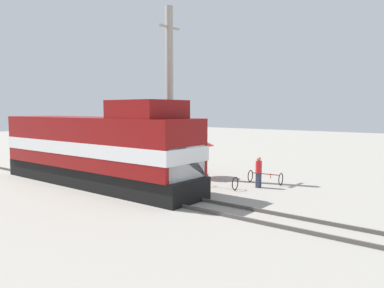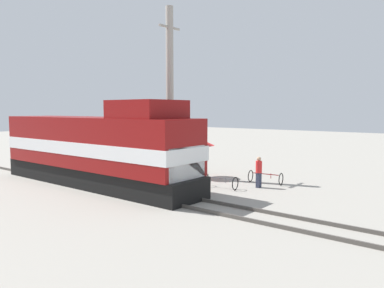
{
  "view_description": "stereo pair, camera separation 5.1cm",
  "coord_description": "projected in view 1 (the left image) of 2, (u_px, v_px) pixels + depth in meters",
  "views": [
    {
      "loc": [
        -12.85,
        -13.6,
        4.23
      ],
      "look_at": [
        1.2,
        -2.42,
        2.57
      ],
      "focal_mm": 35.0,
      "sensor_mm": 36.0,
      "label": 1
    },
    {
      "loc": [
        -12.81,
        -13.64,
        4.23
      ],
      "look_at": [
        1.2,
        -2.42,
        2.57
      ],
      "focal_mm": 35.0,
      "sensor_mm": 36.0,
      "label": 2
    }
  ],
  "objects": [
    {
      "name": "person_bystander",
      "position": [
        259.0,
        171.0,
        20.27
      ],
      "size": [
        0.34,
        0.34,
        1.69
      ],
      "color": "#2D3347",
      "rests_on": "ground_plane"
    },
    {
      "name": "rail_near",
      "position": [
        129.0,
        195.0,
        18.27
      ],
      "size": [
        0.08,
        28.69,
        0.15
      ],
      "primitive_type": "cube",
      "color": "#4C4742",
      "rests_on": "ground_plane"
    },
    {
      "name": "utility_pole",
      "position": [
        170.0,
        92.0,
        23.19
      ],
      "size": [
        1.8,
        0.47,
        10.5
      ],
      "color": "#9E998E",
      "rests_on": "ground_plane"
    },
    {
      "name": "billboard_sign",
      "position": [
        134.0,
        132.0,
        26.01
      ],
      "size": [
        1.83,
        0.12,
        3.67
      ],
      "color": "#595959",
      "rests_on": "ground_plane"
    },
    {
      "name": "ground_plane",
      "position": [
        140.0,
        194.0,
        18.83
      ],
      "size": [
        120.0,
        120.0,
        0.0
      ],
      "primitive_type": "plane",
      "color": "gray"
    },
    {
      "name": "vendor_umbrella",
      "position": [
        197.0,
        142.0,
        23.24
      ],
      "size": [
        2.09,
        2.09,
        2.47
      ],
      "color": "#4C4C4C",
      "rests_on": "ground_plane"
    },
    {
      "name": "bicycle_spare",
      "position": [
        220.0,
        182.0,
        20.13
      ],
      "size": [
        0.89,
        1.93,
        0.7
      ],
      "rotation": [
        0.0,
        0.0,
        0.1
      ],
      "color": "black",
      "rests_on": "ground_plane"
    },
    {
      "name": "bicycle",
      "position": [
        265.0,
        177.0,
        21.45
      ],
      "size": [
        0.88,
        1.95,
        0.69
      ],
      "rotation": [
        0.0,
        0.0,
        0.1
      ],
      "color": "black",
      "rests_on": "ground_plane"
    },
    {
      "name": "rail_far",
      "position": [
        150.0,
        190.0,
        19.39
      ],
      "size": [
        0.08,
        28.69,
        0.15
      ],
      "primitive_type": "cube",
      "color": "#4C4742",
      "rests_on": "ground_plane"
    },
    {
      "name": "shrub_cluster",
      "position": [
        194.0,
        167.0,
        24.55
      ],
      "size": [
        0.96,
        0.96,
        0.96
      ],
      "primitive_type": "sphere",
      "color": "#236028",
      "rests_on": "ground_plane"
    },
    {
      "name": "locomotive",
      "position": [
        98.0,
        149.0,
        20.66
      ],
      "size": [
        3.01,
        14.12,
        4.68
      ],
      "color": "black",
      "rests_on": "ground_plane"
    }
  ]
}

